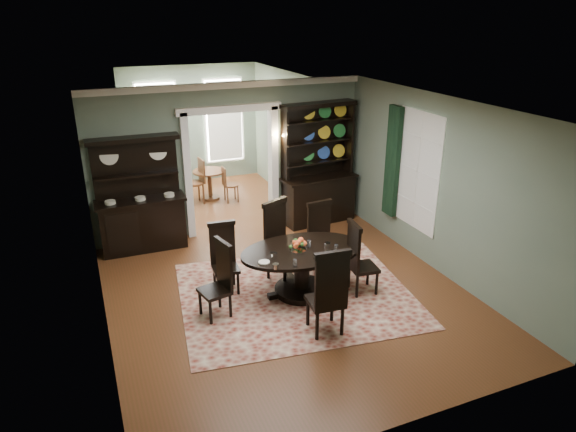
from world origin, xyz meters
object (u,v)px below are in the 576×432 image
(sideboard, at_px, (141,211))
(parlor_table, at_px, (210,181))
(dining_table, at_px, (302,263))
(welsh_dresser, at_px, (318,180))

(sideboard, height_order, parlor_table, sideboard)
(dining_table, bearing_deg, parlor_table, 94.22)
(sideboard, relative_size, parlor_table, 2.79)
(parlor_table, bearing_deg, dining_table, -87.33)
(sideboard, bearing_deg, dining_table, -51.64)
(dining_table, height_order, welsh_dresser, welsh_dresser)
(welsh_dresser, xyz_separation_m, parlor_table, (-1.80, 2.20, -0.45))
(dining_table, distance_m, welsh_dresser, 3.14)
(dining_table, relative_size, sideboard, 0.93)
(dining_table, height_order, parlor_table, dining_table)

